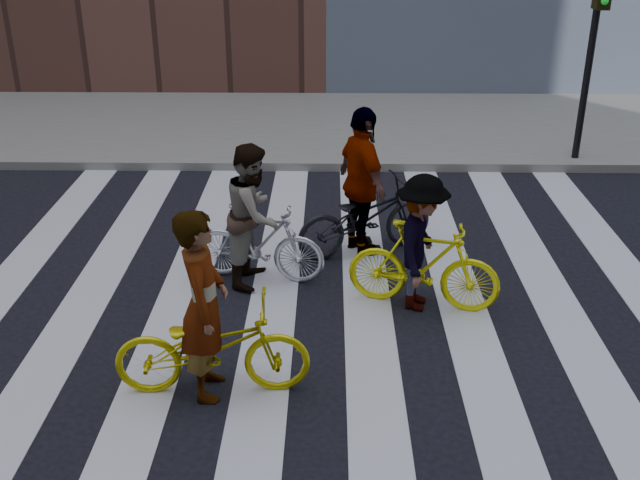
{
  "coord_description": "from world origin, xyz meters",
  "views": [
    {
      "loc": [
        0.11,
        -7.17,
        4.35
      ],
      "look_at": [
        0.0,
        0.3,
        0.88
      ],
      "focal_mm": 42.0,
      "sensor_mm": 36.0,
      "label": 1
    }
  ],
  "objects_px": {
    "bike_dark_rear": "(365,218)",
    "bike_yellow_left": "(212,347)",
    "rider_mid": "(254,214)",
    "rider_right": "(421,243)",
    "traffic_signal": "(595,34)",
    "bike_silver_mid": "(259,243)",
    "bike_yellow_right": "(424,265)",
    "rider_left": "(204,305)",
    "rider_rear": "(362,183)"
  },
  "relations": [
    {
      "from": "bike_yellow_left",
      "to": "rider_left",
      "type": "height_order",
      "value": "rider_left"
    },
    {
      "from": "rider_left",
      "to": "bike_yellow_left",
      "type": "bearing_deg",
      "value": -93.0
    },
    {
      "from": "bike_silver_mid",
      "to": "rider_left",
      "type": "distance_m",
      "value": 2.35
    },
    {
      "from": "rider_right",
      "to": "bike_silver_mid",
      "type": "bearing_deg",
      "value": 85.79
    },
    {
      "from": "bike_yellow_left",
      "to": "bike_yellow_right",
      "type": "distance_m",
      "value": 2.73
    },
    {
      "from": "bike_yellow_left",
      "to": "rider_left",
      "type": "bearing_deg",
      "value": 87.0
    },
    {
      "from": "rider_rear",
      "to": "rider_right",
      "type": "bearing_deg",
      "value": 179.68
    },
    {
      "from": "rider_rear",
      "to": "rider_left",
      "type": "bearing_deg",
      "value": 129.73
    },
    {
      "from": "bike_yellow_right",
      "to": "bike_yellow_left",
      "type": "bearing_deg",
      "value": 141.84
    },
    {
      "from": "traffic_signal",
      "to": "rider_mid",
      "type": "height_order",
      "value": "traffic_signal"
    },
    {
      "from": "traffic_signal",
      "to": "rider_right",
      "type": "height_order",
      "value": "traffic_signal"
    },
    {
      "from": "bike_silver_mid",
      "to": "bike_dark_rear",
      "type": "distance_m",
      "value": 1.54
    },
    {
      "from": "rider_mid",
      "to": "rider_right",
      "type": "bearing_deg",
      "value": -97.45
    },
    {
      "from": "bike_dark_rear",
      "to": "rider_mid",
      "type": "relative_size",
      "value": 1.09
    },
    {
      "from": "traffic_signal",
      "to": "rider_right",
      "type": "bearing_deg",
      "value": -123.71
    },
    {
      "from": "bike_yellow_left",
      "to": "bike_dark_rear",
      "type": "relative_size",
      "value": 0.97
    },
    {
      "from": "bike_yellow_left",
      "to": "bike_silver_mid",
      "type": "distance_m",
      "value": 2.31
    },
    {
      "from": "bike_dark_rear",
      "to": "bike_silver_mid",
      "type": "bearing_deg",
      "value": 97.41
    },
    {
      "from": "bike_yellow_right",
      "to": "bike_dark_rear",
      "type": "distance_m",
      "value": 1.55
    },
    {
      "from": "bike_dark_rear",
      "to": "rider_mid",
      "type": "xyz_separation_m",
      "value": [
        -1.37,
        -0.79,
        0.37
      ]
    },
    {
      "from": "bike_yellow_left",
      "to": "rider_right",
      "type": "xyz_separation_m",
      "value": [
        2.12,
        1.66,
        0.32
      ]
    },
    {
      "from": "traffic_signal",
      "to": "rider_rear",
      "type": "relative_size",
      "value": 1.69
    },
    {
      "from": "rider_right",
      "to": "rider_rear",
      "type": "relative_size",
      "value": 0.81
    },
    {
      "from": "bike_yellow_right",
      "to": "rider_left",
      "type": "bearing_deg",
      "value": 141.21
    },
    {
      "from": "bike_silver_mid",
      "to": "bike_yellow_right",
      "type": "distance_m",
      "value": 2.03
    },
    {
      "from": "rider_mid",
      "to": "rider_left",
      "type": "bearing_deg",
      "value": -175.18
    },
    {
      "from": "bike_yellow_right",
      "to": "rider_right",
      "type": "xyz_separation_m",
      "value": [
        -0.05,
        0.0,
        0.28
      ]
    },
    {
      "from": "bike_dark_rear",
      "to": "rider_left",
      "type": "bearing_deg",
      "value": 129.0
    },
    {
      "from": "bike_silver_mid",
      "to": "bike_yellow_right",
      "type": "height_order",
      "value": "bike_yellow_right"
    },
    {
      "from": "bike_yellow_right",
      "to": "rider_rear",
      "type": "xyz_separation_m",
      "value": [
        -0.66,
        1.42,
        0.46
      ]
    },
    {
      "from": "bike_yellow_left",
      "to": "rider_right",
      "type": "bearing_deg",
      "value": -54.89
    },
    {
      "from": "bike_yellow_left",
      "to": "rider_rear",
      "type": "xyz_separation_m",
      "value": [
        1.51,
        3.08,
        0.5
      ]
    },
    {
      "from": "rider_left",
      "to": "rider_right",
      "type": "distance_m",
      "value": 2.73
    },
    {
      "from": "traffic_signal",
      "to": "bike_dark_rear",
      "type": "relative_size",
      "value": 1.75
    },
    {
      "from": "rider_right",
      "to": "rider_rear",
      "type": "bearing_deg",
      "value": 37.51
    },
    {
      "from": "rider_mid",
      "to": "rider_right",
      "type": "distance_m",
      "value": 2.03
    },
    {
      "from": "bike_dark_rear",
      "to": "bike_yellow_left",
      "type": "bearing_deg",
      "value": 129.73
    },
    {
      "from": "traffic_signal",
      "to": "rider_rear",
      "type": "xyz_separation_m",
      "value": [
        -3.88,
        -3.48,
        -1.29
      ]
    },
    {
      "from": "bike_yellow_right",
      "to": "rider_mid",
      "type": "bearing_deg",
      "value": 86.66
    },
    {
      "from": "bike_silver_mid",
      "to": "bike_yellow_right",
      "type": "bearing_deg",
      "value": -97.45
    },
    {
      "from": "bike_silver_mid",
      "to": "rider_rear",
      "type": "xyz_separation_m",
      "value": [
        1.27,
        0.79,
        0.49
      ]
    },
    {
      "from": "bike_silver_mid",
      "to": "traffic_signal",
      "type": "bearing_deg",
      "value": -39.63
    },
    {
      "from": "bike_silver_mid",
      "to": "rider_right",
      "type": "xyz_separation_m",
      "value": [
        1.88,
        -0.63,
        0.31
      ]
    },
    {
      "from": "rider_mid",
      "to": "rider_right",
      "type": "height_order",
      "value": "rider_mid"
    },
    {
      "from": "bike_silver_mid",
      "to": "rider_right",
      "type": "distance_m",
      "value": 2.01
    },
    {
      "from": "bike_yellow_right",
      "to": "rider_right",
      "type": "height_order",
      "value": "rider_right"
    },
    {
      "from": "rider_left",
      "to": "rider_rear",
      "type": "bearing_deg",
      "value": -29.82
    },
    {
      "from": "traffic_signal",
      "to": "bike_yellow_left",
      "type": "relative_size",
      "value": 1.81
    },
    {
      "from": "bike_dark_rear",
      "to": "rider_left",
      "type": "xyz_separation_m",
      "value": [
        -1.61,
        -3.08,
        0.44
      ]
    },
    {
      "from": "rider_left",
      "to": "rider_mid",
      "type": "height_order",
      "value": "rider_left"
    }
  ]
}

